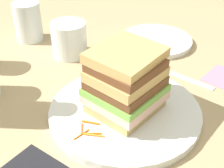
% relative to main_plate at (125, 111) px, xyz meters
% --- Properties ---
extents(ground_plane, '(3.00, 3.00, 0.00)m').
position_rel_main_plate_xyz_m(ground_plane, '(-0.02, 0.01, -0.01)').
color(ground_plane, tan).
extents(main_plate, '(0.27, 0.27, 0.01)m').
position_rel_main_plate_xyz_m(main_plate, '(0.00, 0.00, 0.00)').
color(main_plate, white).
rests_on(main_plate, ground_plane).
extents(sandwich, '(0.12, 0.12, 0.12)m').
position_rel_main_plate_xyz_m(sandwich, '(0.00, 0.00, 0.06)').
color(sandwich, tan).
rests_on(sandwich, main_plate).
extents(carrot_shred_0, '(0.03, 0.01, 0.00)m').
position_rel_main_plate_xyz_m(carrot_shred_0, '(-0.10, 0.01, 0.01)').
color(carrot_shred_0, orange).
rests_on(carrot_shred_0, main_plate).
extents(carrot_shred_1, '(0.02, 0.02, 0.00)m').
position_rel_main_plate_xyz_m(carrot_shred_1, '(-0.09, -0.00, 0.01)').
color(carrot_shred_1, orange).
rests_on(carrot_shred_1, main_plate).
extents(carrot_shred_2, '(0.02, 0.03, 0.00)m').
position_rel_main_plate_xyz_m(carrot_shred_2, '(-0.09, -0.00, 0.01)').
color(carrot_shred_2, orange).
rests_on(carrot_shred_2, main_plate).
extents(carrot_shred_3, '(0.02, 0.02, 0.00)m').
position_rel_main_plate_xyz_m(carrot_shred_3, '(-0.09, 0.02, 0.01)').
color(carrot_shred_3, orange).
rests_on(carrot_shred_3, main_plate).
extents(carrot_shred_4, '(0.02, 0.03, 0.00)m').
position_rel_main_plate_xyz_m(carrot_shred_4, '(-0.07, 0.02, 0.01)').
color(carrot_shred_4, orange).
rests_on(carrot_shred_4, main_plate).
extents(carrot_shred_5, '(0.01, 0.03, 0.00)m').
position_rel_main_plate_xyz_m(carrot_shred_5, '(0.08, 0.02, 0.01)').
color(carrot_shred_5, orange).
rests_on(carrot_shred_5, main_plate).
extents(carrot_shred_6, '(0.03, 0.02, 0.00)m').
position_rel_main_plate_xyz_m(carrot_shred_6, '(0.09, -0.02, 0.01)').
color(carrot_shred_6, orange).
rests_on(carrot_shred_6, main_plate).
extents(carrot_shred_7, '(0.01, 0.02, 0.00)m').
position_rel_main_plate_xyz_m(carrot_shred_7, '(0.10, -0.00, 0.01)').
color(carrot_shred_7, orange).
rests_on(carrot_shred_7, main_plate).
extents(carrot_shred_8, '(0.03, 0.02, 0.00)m').
position_rel_main_plate_xyz_m(carrot_shred_8, '(0.09, -0.02, 0.01)').
color(carrot_shred_8, orange).
rests_on(carrot_shred_8, main_plate).
extents(carrot_shred_9, '(0.02, 0.02, 0.00)m').
position_rel_main_plate_xyz_m(carrot_shred_9, '(0.08, -0.02, 0.01)').
color(carrot_shred_9, orange).
rests_on(carrot_shred_9, main_plate).
extents(carrot_shred_10, '(0.03, 0.02, 0.00)m').
position_rel_main_plate_xyz_m(carrot_shred_10, '(0.09, -0.02, 0.01)').
color(carrot_shred_10, orange).
rests_on(carrot_shred_10, main_plate).
extents(carrot_shred_11, '(0.00, 0.03, 0.00)m').
position_rel_main_plate_xyz_m(carrot_shred_11, '(0.08, -0.01, 0.01)').
color(carrot_shred_11, orange).
rests_on(carrot_shred_11, main_plate).
extents(knife, '(0.02, 0.20, 0.00)m').
position_rel_main_plate_xyz_m(knife, '(0.18, -0.00, -0.01)').
color(knife, silver).
rests_on(knife, ground_plane).
extents(juice_glass, '(0.08, 0.08, 0.08)m').
position_rel_main_plate_xyz_m(juice_glass, '(0.10, 0.24, 0.03)').
color(juice_glass, white).
rests_on(juice_glass, ground_plane).
extents(empty_tumbler_1, '(0.07, 0.07, 0.10)m').
position_rel_main_plate_xyz_m(empty_tumbler_1, '(0.09, 0.38, 0.04)').
color(empty_tumbler_1, silver).
rests_on(empty_tumbler_1, ground_plane).
extents(side_plate, '(0.19, 0.19, 0.01)m').
position_rel_main_plate_xyz_m(side_plate, '(0.28, 0.11, -0.00)').
color(side_plate, white).
rests_on(side_plate, ground_plane).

